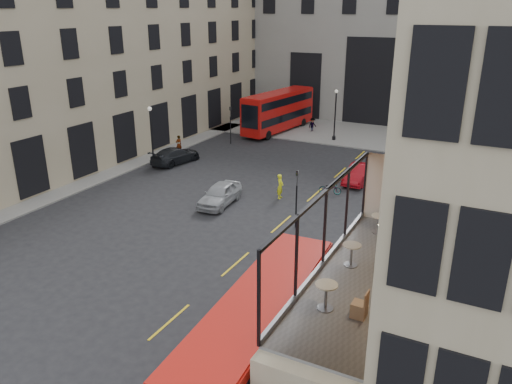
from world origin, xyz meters
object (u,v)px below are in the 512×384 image
at_px(traffic_light_near, 297,191).
at_px(pedestrian_d, 388,154).
at_px(cafe_table_near, 326,292).
at_px(cyclist, 280,186).
at_px(pedestrian_e, 179,144).
at_px(bus_far, 279,110).
at_px(pedestrian_a, 262,130).
at_px(bus_near, 259,340).
at_px(bicycle, 330,188).
at_px(cafe_chair_c, 403,263).
at_px(cafe_table_mid, 352,252).
at_px(cafe_table_far, 379,221).
at_px(car_a, 220,194).
at_px(pedestrian_b, 313,125).
at_px(street_lamp_a, 152,141).
at_px(car_c, 175,155).
at_px(cafe_chair_b, 390,269).
at_px(cafe_chair_d, 407,240).
at_px(traffic_light_far, 230,120).
at_px(street_lamp_b, 335,118).
at_px(car_b, 359,174).
at_px(pedestrian_c, 404,149).
at_px(cafe_chair_a, 360,309).

xyz_separation_m(traffic_light_near, pedestrian_d, (1.88, 16.58, -1.59)).
bearing_deg(cafe_table_near, cyclist, 118.17).
distance_m(pedestrian_e, cafe_table_near, 34.74).
xyz_separation_m(bus_far, pedestrian_a, (-0.32, -3.34, -1.66)).
xyz_separation_m(bus_near, cyclist, (-7.53, 18.25, -1.36)).
relative_size(bicycle, cafe_chair_c, 1.73).
bearing_deg(cafe_chair_c, cafe_table_mid, -165.16).
xyz_separation_m(bus_near, cafe_table_far, (2.53, 5.66, 2.82)).
height_order(cafe_table_near, cafe_chair_c, cafe_chair_c).
distance_m(car_a, pedestrian_b, 23.36).
height_order(street_lamp_a, cafe_table_near, cafe_table_near).
bearing_deg(pedestrian_d, car_c, 105.40).
xyz_separation_m(pedestrian_d, cafe_chair_b, (6.36, -28.20, 4.00)).
relative_size(bicycle, cafe_chair_d, 2.02).
height_order(pedestrian_e, cafe_chair_d, cafe_chair_d).
relative_size(traffic_light_near, bicycle, 2.29).
bearing_deg(traffic_light_far, street_lamp_b, 33.69).
relative_size(car_c, cafe_chair_d, 6.02).
relative_size(cafe_chair_b, cafe_chair_c, 0.82).
height_order(pedestrian_b, cafe_chair_c, cafe_chair_c).
xyz_separation_m(bus_far, bicycle, (11.88, -16.40, -2.04)).
xyz_separation_m(car_b, pedestrian_c, (1.69, 8.79, 0.05)).
height_order(cafe_table_mid, cafe_chair_b, cafe_table_mid).
relative_size(cafe_table_far, cafe_chair_d, 0.92).
bearing_deg(pedestrian_d, cafe_table_mid, 178.29).
distance_m(pedestrian_b, cafe_chair_c, 39.54).
bearing_deg(pedestrian_e, bus_near, 59.38).
xyz_separation_m(cyclist, pedestrian_d, (4.91, 12.37, -0.08)).
relative_size(street_lamp_b, pedestrian_e, 3.02).
bearing_deg(car_b, cyclist, -123.07).
distance_m(street_lamp_a, cafe_chair_b, 30.07).
bearing_deg(cafe_table_near, street_lamp_b, 108.19).
bearing_deg(bus_near, traffic_light_near, 107.77).
bearing_deg(cafe_chair_d, pedestrian_e, 141.73).
height_order(bus_near, pedestrian_a, bus_near).
xyz_separation_m(pedestrian_c, cafe_chair_d, (5.54, -28.14, 4.08)).
height_order(traffic_light_far, pedestrian_e, traffic_light_far).
height_order(bus_far, cafe_table_mid, cafe_table_mid).
height_order(pedestrian_c, pedestrian_e, pedestrian_e).
xyz_separation_m(traffic_light_far, car_c, (-1.03, -8.10, -1.71)).
distance_m(traffic_light_far, cyclist, 16.18).
bearing_deg(pedestrian_d, cafe_table_far, 179.88).
distance_m(bus_near, cafe_chair_b, 5.14).
height_order(cyclist, cafe_table_mid, cafe_table_mid).
distance_m(bicycle, cafe_table_near, 22.88).
relative_size(street_lamp_b, car_a, 1.19).
bearing_deg(street_lamp_a, traffic_light_near, -20.56).
distance_m(bus_near, pedestrian_c, 33.22).
xyz_separation_m(pedestrian_d, cafe_chair_a, (6.14, -31.01, 4.03)).
xyz_separation_m(bus_far, car_c, (-3.08, -15.25, -1.76)).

